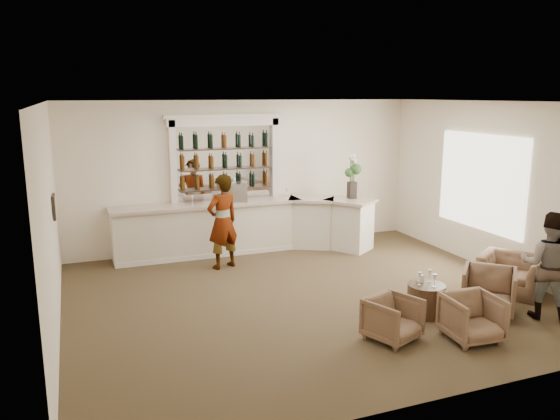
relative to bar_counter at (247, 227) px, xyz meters
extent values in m
plane|color=brown|center=(0.16, -3.00, -0.57)|extent=(8.00, 8.00, 0.00)
cube|color=#F5E5CB|center=(0.16, 0.50, 1.08)|extent=(8.00, 0.04, 3.30)
cube|color=#F5E5CB|center=(-3.84, -3.00, 1.08)|extent=(0.04, 7.00, 3.30)
cube|color=#F5E5CB|center=(4.16, -3.00, 1.08)|extent=(0.04, 7.00, 3.30)
cube|color=silver|center=(0.16, -3.00, 2.73)|extent=(8.00, 7.00, 0.04)
cube|color=white|center=(4.13, -2.50, 1.13)|extent=(0.05, 2.40, 1.90)
cube|color=black|center=(-3.81, -1.80, 1.08)|extent=(0.04, 0.46, 0.38)
cube|color=beige|center=(-3.78, -1.80, 1.08)|extent=(0.01, 0.38, 0.30)
cube|color=white|center=(-0.84, 0.15, -0.03)|extent=(4.00, 0.70, 1.08)
cube|color=#C2AC97|center=(-0.84, 0.13, 0.54)|extent=(4.10, 0.82, 0.06)
cube|color=white|center=(1.51, -0.08, -0.03)|extent=(1.12, 1.04, 1.08)
cube|color=#C2AC97|center=(1.51, -0.10, 0.54)|extent=(1.27, 1.19, 0.06)
cube|color=white|center=(2.21, -0.60, -0.03)|extent=(1.08, 1.14, 1.08)
cube|color=#C2AC97|center=(2.21, -0.62, 0.54)|extent=(1.24, 1.29, 0.06)
cube|color=silver|center=(-0.84, -0.18, -0.52)|extent=(4.00, 0.06, 0.10)
cube|color=white|center=(-0.34, 0.48, 1.38)|extent=(2.15, 0.02, 1.65)
cube|color=silver|center=(-1.49, 0.42, 0.88)|extent=(0.14, 0.16, 2.90)
cube|color=silver|center=(0.81, 0.42, 0.88)|extent=(0.14, 0.16, 2.90)
cube|color=silver|center=(-0.34, 0.42, 2.27)|extent=(2.52, 0.16, 0.18)
cube|color=silver|center=(-0.34, 0.42, 2.39)|extent=(2.64, 0.20, 0.08)
cube|color=#35261A|center=(-0.34, 0.37, 0.81)|extent=(2.05, 0.20, 0.03)
cube|color=#35261A|center=(-0.34, 0.37, 1.25)|extent=(2.05, 0.20, 0.03)
cube|color=#35261A|center=(-0.34, 0.37, 1.69)|extent=(2.05, 0.20, 0.03)
cylinder|color=#49321F|center=(1.56, -4.38, -0.32)|extent=(0.59, 0.59, 0.50)
imported|color=gray|center=(-0.78, -0.89, 0.37)|extent=(0.80, 0.66, 1.89)
imported|color=gray|center=(3.23, -5.12, 0.27)|extent=(1.00, 1.04, 1.69)
imported|color=brown|center=(0.59, -4.95, -0.26)|extent=(0.87, 0.88, 0.62)
imported|color=brown|center=(1.62, -5.37, -0.24)|extent=(0.77, 0.78, 0.66)
imported|color=brown|center=(2.54, -4.66, -0.21)|extent=(1.12, 1.12, 0.73)
imported|color=brown|center=(3.56, -4.07, -0.24)|extent=(1.32, 1.35, 0.67)
cube|color=#BCBCC1|center=(-0.23, 0.03, 0.77)|extent=(0.54, 0.49, 0.41)
cube|color=black|center=(2.31, -0.50, 0.75)|extent=(0.17, 0.17, 0.37)
cube|color=white|center=(1.54, -4.24, -0.01)|extent=(0.08, 0.08, 0.12)
camera|label=1|loc=(-3.50, -11.12, 2.84)|focal=35.00mm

